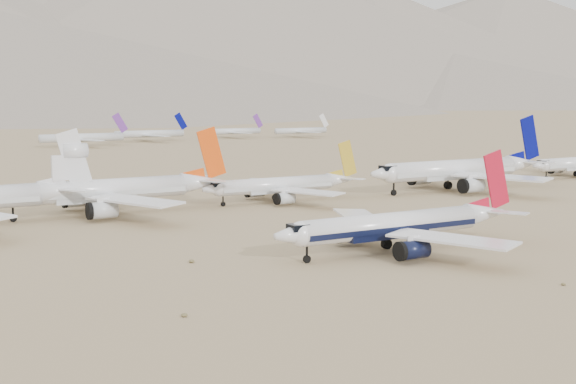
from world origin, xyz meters
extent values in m
plane|color=#82694C|center=(0.00, 0.00, 0.00)|extent=(7000.00, 7000.00, 0.00)
cylinder|color=white|center=(3.42, 4.58, 5.00)|extent=(36.75, 4.34, 4.34)
cube|color=black|center=(3.42, 4.58, 4.45)|extent=(36.01, 4.41, 0.98)
sphere|color=white|center=(-14.95, 4.58, 5.00)|extent=(4.34, 4.34, 4.34)
cube|color=black|center=(-15.60, 4.58, 6.19)|extent=(3.04, 2.82, 1.09)
cone|color=white|center=(26.13, 4.58, 5.32)|extent=(9.19, 4.34, 4.34)
cube|color=white|center=(6.26, -8.31, 4.24)|extent=(14.19, 22.36, 0.68)
cube|color=white|center=(27.92, 0.35, 5.86)|extent=(5.83, 7.63, 0.26)
cylinder|color=black|center=(1.38, -4.45, 2.28)|extent=(5.10, 3.13, 3.13)
cube|color=white|center=(6.26, 17.47, 4.24)|extent=(14.19, 22.36, 0.68)
cube|color=white|center=(27.92, 8.80, 5.86)|extent=(5.83, 7.63, 0.26)
cylinder|color=black|center=(1.38, 13.61, 2.28)|extent=(5.10, 3.13, 3.13)
cube|color=#B61028|center=(28.68, 4.58, 11.66)|extent=(6.96, 0.35, 11.48)
cylinder|color=black|center=(-13.87, 4.58, 0.65)|extent=(1.30, 0.54, 1.30)
cylinder|color=black|center=(4.95, 1.54, 0.91)|extent=(1.82, 1.09, 1.82)
cylinder|color=black|center=(4.95, 7.62, 0.91)|extent=(1.82, 1.09, 1.82)
cylinder|color=white|center=(72.79, 66.22, 6.20)|extent=(44.50, 5.39, 5.39)
cube|color=silver|center=(72.79, 66.22, 5.53)|extent=(43.61, 5.47, 1.21)
sphere|color=white|center=(50.54, 66.22, 6.20)|extent=(5.39, 5.39, 5.39)
cube|color=black|center=(49.73, 66.22, 7.69)|extent=(3.78, 3.51, 1.35)
cone|color=white|center=(100.29, 66.22, 6.61)|extent=(11.12, 5.39, 5.39)
cube|color=white|center=(76.22, 50.54, 5.26)|extent=(17.18, 27.08, 0.84)
cube|color=white|center=(102.45, 61.08, 7.28)|extent=(7.06, 9.24, 0.32)
cylinder|color=silver|center=(70.31, 55.21, 2.83)|extent=(6.18, 3.88, 3.88)
cube|color=white|center=(76.22, 81.89, 5.26)|extent=(17.18, 27.08, 0.84)
cube|color=white|center=(102.45, 71.35, 7.28)|extent=(7.06, 9.24, 0.32)
cylinder|color=silver|center=(70.31, 77.22, 2.83)|extent=(6.18, 3.88, 3.88)
cube|color=#020769|center=(103.38, 66.22, 14.31)|extent=(8.43, 0.43, 13.90)
cylinder|color=black|center=(51.89, 66.22, 0.81)|extent=(1.62, 0.67, 1.62)
cylinder|color=black|center=(74.64, 62.44, 1.13)|extent=(2.27, 1.35, 2.27)
cylinder|color=black|center=(74.64, 69.99, 1.13)|extent=(2.27, 1.35, 2.27)
cylinder|color=white|center=(17.67, 71.02, 4.49)|extent=(32.14, 3.91, 3.91)
cube|color=silver|center=(17.67, 71.02, 4.00)|extent=(31.50, 3.96, 0.88)
sphere|color=white|center=(1.60, 71.02, 4.49)|extent=(3.91, 3.91, 3.91)
cube|color=black|center=(1.01, 71.02, 5.57)|extent=(2.73, 2.54, 0.98)
cone|color=white|center=(37.54, 71.02, 4.79)|extent=(8.04, 3.91, 3.91)
cube|color=white|center=(20.15, 59.69, 3.81)|extent=(12.41, 19.56, 0.60)
cube|color=white|center=(39.10, 67.31, 5.27)|extent=(5.10, 6.67, 0.23)
cylinder|color=silver|center=(15.88, 63.06, 2.05)|extent=(4.46, 2.81, 2.81)
cube|color=white|center=(20.15, 82.35, 3.81)|extent=(12.41, 19.56, 0.60)
cube|color=white|center=(39.10, 74.73, 5.27)|extent=(5.10, 6.67, 0.23)
cylinder|color=silver|center=(15.88, 78.97, 2.05)|extent=(4.46, 2.81, 2.81)
cube|color=gold|center=(39.77, 71.02, 10.35)|extent=(6.09, 0.31, 10.04)
cylinder|color=black|center=(2.58, 71.02, 0.59)|extent=(1.17, 0.49, 1.17)
cylinder|color=black|center=(19.01, 68.28, 0.82)|extent=(1.64, 0.98, 1.64)
cylinder|color=black|center=(19.01, 73.75, 0.82)|extent=(1.64, 0.98, 1.64)
cylinder|color=white|center=(-27.97, 72.79, 5.80)|extent=(41.25, 5.04, 5.04)
cube|color=silver|center=(-27.97, 72.79, 5.17)|extent=(40.42, 5.12, 1.13)
sphere|color=white|center=(-48.59, 72.79, 5.80)|extent=(5.04, 5.04, 5.04)
cube|color=black|center=(-49.35, 72.79, 7.18)|extent=(3.53, 3.28, 1.26)
cone|color=white|center=(-2.48, 72.79, 6.18)|extent=(10.31, 5.04, 5.04)
cube|color=white|center=(-24.78, 58.24, 4.92)|extent=(15.93, 25.10, 0.78)
cube|color=white|center=(-0.47, 68.02, 6.81)|extent=(6.55, 8.56, 0.30)
cylinder|color=silver|center=(-30.26, 62.57, 2.64)|extent=(5.73, 3.63, 3.63)
cube|color=white|center=(-24.78, 87.34, 4.92)|extent=(15.93, 25.10, 0.78)
cube|color=white|center=(-0.47, 77.56, 6.81)|extent=(6.55, 8.56, 0.30)
cylinder|color=silver|center=(-30.26, 83.01, 2.64)|extent=(5.73, 3.63, 3.63)
cube|color=#E8490C|center=(0.39, 72.79, 13.33)|extent=(7.82, 0.40, 12.88)
cylinder|color=black|center=(-47.33, 72.79, 0.76)|extent=(1.51, 0.63, 1.51)
cylinder|color=black|center=(-26.25, 69.26, 1.06)|extent=(2.12, 1.26, 2.12)
cylinder|color=black|center=(-26.25, 76.32, 1.06)|extent=(2.12, 1.26, 2.12)
cone|color=white|center=(-36.83, 71.76, 6.23)|extent=(10.62, 5.08, 5.08)
cube|color=white|center=(-34.77, 66.87, 6.86)|extent=(6.74, 8.81, 0.31)
cube|color=white|center=(-34.77, 76.65, 6.86)|extent=(6.74, 8.81, 0.31)
cube|color=white|center=(-33.88, 71.76, 13.57)|extent=(8.05, 0.41, 13.26)
cylinder|color=white|center=(-33.59, 71.76, 15.20)|extent=(5.31, 3.30, 3.30)
sphere|color=white|center=(116.86, 72.21, 4.77)|extent=(4.15, 4.15, 4.15)
cube|color=black|center=(116.24, 72.21, 5.91)|extent=(2.90, 2.70, 1.04)
cube|color=white|center=(136.69, 84.30, 4.04)|extent=(13.26, 20.90, 0.64)
cylinder|color=silver|center=(132.13, 80.69, 2.17)|extent=(4.77, 2.99, 2.99)
cylinder|color=black|center=(117.90, 72.21, 0.62)|extent=(1.24, 0.52, 1.24)
cylinder|color=black|center=(135.47, 75.11, 0.87)|extent=(1.74, 1.04, 1.74)
cylinder|color=silver|center=(33.27, 301.94, 4.54)|extent=(43.23, 4.27, 4.27)
cube|color=#672E93|center=(53.61, 301.94, 11.76)|extent=(8.61, 0.43, 10.84)
cube|color=silver|center=(33.27, 290.75, 3.90)|extent=(11.39, 19.90, 0.43)
cube|color=silver|center=(33.27, 313.13, 3.90)|extent=(11.39, 19.90, 0.43)
cylinder|color=silver|center=(77.39, 322.18, 4.39)|extent=(40.30, 3.98, 3.98)
cube|color=#020769|center=(96.35, 322.18, 11.12)|extent=(8.02, 0.40, 10.11)
cube|color=silver|center=(77.39, 311.75, 3.79)|extent=(10.62, 18.55, 0.40)
cube|color=silver|center=(77.39, 332.61, 3.79)|extent=(10.62, 18.55, 0.40)
cylinder|color=silver|center=(132.81, 328.02, 4.16)|extent=(35.69, 3.53, 3.53)
cube|color=#672E93|center=(149.61, 328.02, 10.13)|extent=(7.11, 0.35, 8.95)
cube|color=silver|center=(132.81, 318.78, 3.63)|extent=(9.40, 16.43, 0.35)
cube|color=silver|center=(132.81, 337.26, 3.63)|extent=(9.40, 16.43, 0.35)
cylinder|color=silver|center=(171.97, 314.00, 4.15)|extent=(35.47, 3.51, 3.51)
cube|color=white|center=(188.67, 314.00, 10.08)|extent=(7.06, 0.35, 8.90)
cube|color=silver|center=(171.97, 304.82, 3.63)|extent=(9.34, 16.33, 0.35)
cube|color=silver|center=(171.97, 323.18, 3.63)|extent=(9.34, 16.33, 0.35)
cone|color=slate|center=(700.00, 1660.00, 190.00)|extent=(2356.00, 2356.00, 380.00)
cone|color=slate|center=(1200.00, 1600.00, 145.00)|extent=(1682.00, 1682.00, 290.00)
cone|color=slate|center=(1800.00, 1750.00, 175.00)|extent=(2380.00, 2380.00, 350.00)
cone|color=slate|center=(150.00, 1100.00, 70.00)|extent=(1260.00, 1260.00, 140.00)
cone|color=slate|center=(1000.00, 1100.00, 50.00)|extent=(900.00, 900.00, 100.00)
ellipsoid|color=brown|center=(-44.10, -14.90, 0.25)|extent=(0.84, 0.84, 0.46)
ellipsoid|color=brown|center=(-30.40, 14.40, 0.29)|extent=(0.98, 0.98, 0.54)
ellipsoid|color=brown|center=(10.70, -27.70, 0.21)|extent=(0.70, 0.70, 0.39)
ellipsoid|color=brown|center=(24.40, 1.60, 0.25)|extent=(0.84, 0.84, 0.46)
ellipsoid|color=brown|center=(38.10, 30.90, 0.29)|extent=(0.98, 0.98, 0.54)
camera|label=1|loc=(-82.46, -106.88, 28.51)|focal=50.00mm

